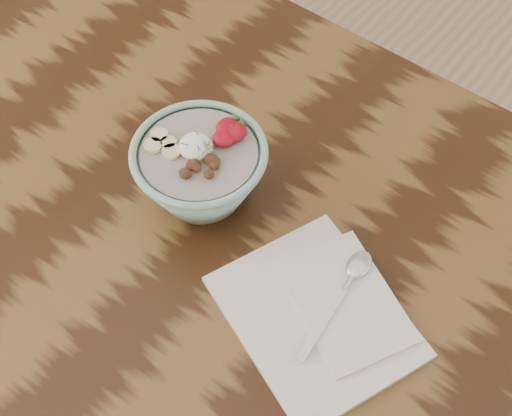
# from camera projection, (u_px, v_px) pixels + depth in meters

# --- Properties ---
(table) EXTENTS (1.60, 0.90, 0.75)m
(table) POSITION_uv_depth(u_px,v_px,m) (235.00, 253.00, 1.13)
(table) COLOR black
(table) RESTS_ON ground
(breakfast_bowl) EXTENTS (0.19, 0.19, 0.13)m
(breakfast_bowl) POSITION_uv_depth(u_px,v_px,m) (201.00, 170.00, 1.02)
(breakfast_bowl) COLOR #89B8A0
(breakfast_bowl) RESTS_ON table
(napkin) EXTENTS (0.31, 0.29, 0.02)m
(napkin) POSITION_uv_depth(u_px,v_px,m) (322.00, 313.00, 0.96)
(napkin) COLOR white
(napkin) RESTS_ON table
(spoon) EXTENTS (0.04, 0.19, 0.01)m
(spoon) POSITION_uv_depth(u_px,v_px,m) (350.00, 279.00, 0.97)
(spoon) COLOR silver
(spoon) RESTS_ON napkin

